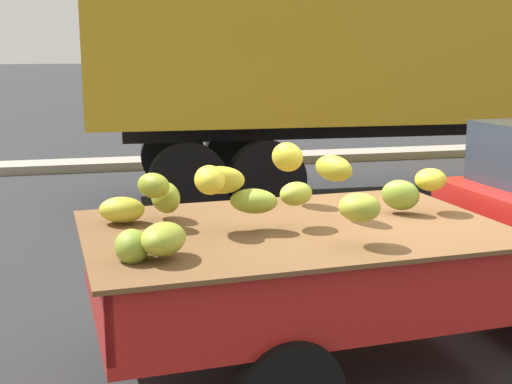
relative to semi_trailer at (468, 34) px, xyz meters
The scene contains 3 objects.
ground 6.83m from the semi_trailer, 122.97° to the right, with size 220.00×220.00×0.00m, color #28282B.
curb_strip 5.55m from the semi_trailer, 133.91° to the left, with size 80.00×0.80×0.16m, color gray.
semi_trailer is the anchor object (origin of this frame).
Camera 1 is at (-2.46, -4.74, 2.30)m, focal length 48.19 mm.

